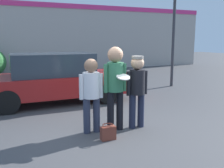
# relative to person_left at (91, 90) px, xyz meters

# --- Properties ---
(ground_plane) EXTENTS (56.00, 56.00, 0.00)m
(ground_plane) POSITION_rel_person_left_xyz_m (0.54, -0.17, -0.94)
(ground_plane) COLOR #3F3F42
(storefront_building) EXTENTS (24.00, 0.22, 4.25)m
(storefront_building) POSITION_rel_person_left_xyz_m (0.54, 11.37, 1.22)
(storefront_building) COLOR #B2A89E
(storefront_building) RESTS_ON ground
(person_left) EXTENTS (0.52, 0.35, 1.59)m
(person_left) POSITION_rel_person_left_xyz_m (0.00, 0.00, 0.00)
(person_left) COLOR #2D3347
(person_left) RESTS_ON ground
(person_middle_with_frisbee) EXTENTS (0.52, 0.58, 1.83)m
(person_middle_with_frisbee) POSITION_rel_person_left_xyz_m (0.52, -0.07, 0.18)
(person_middle_with_frisbee) COLOR black
(person_middle_with_frisbee) RESTS_ON ground
(person_right) EXTENTS (0.51, 0.34, 1.62)m
(person_right) POSITION_rel_person_left_xyz_m (1.04, -0.10, 0.03)
(person_right) COLOR #1E2338
(person_right) RESTS_ON ground
(parked_car_near) EXTENTS (4.66, 1.86, 1.56)m
(parked_car_near) POSITION_rel_person_left_xyz_m (-0.23, 2.98, -0.16)
(parked_car_near) COLOR maroon
(parked_car_near) RESTS_ON ground
(handbag) EXTENTS (0.30, 0.23, 0.32)m
(handbag) POSITION_rel_person_left_xyz_m (0.17, -0.52, -0.78)
(handbag) COLOR brown
(handbag) RESTS_ON ground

